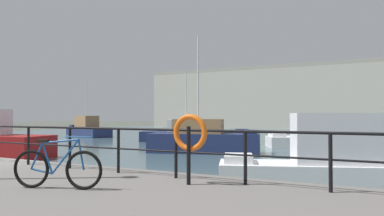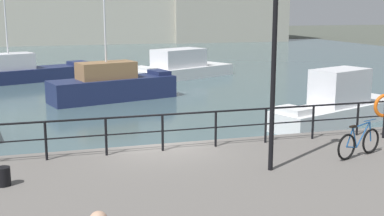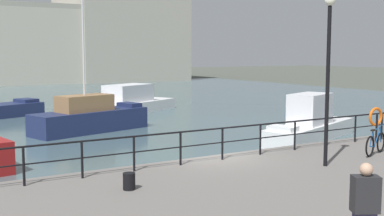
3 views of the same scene
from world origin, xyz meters
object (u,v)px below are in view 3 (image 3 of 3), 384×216
object	(u,v)px
moored_green_narrowboat	(129,102)
life_ring_stand	(376,118)
harbor_building	(16,43)
moored_red_daysailer	(310,124)
parked_bicycle	(375,143)
mooring_bollard	(129,181)
quay_lamp_post	(328,60)
moored_cabin_cruiser	(90,117)
standing_person	(365,211)

from	to	relation	value
moored_green_narrowboat	life_ring_stand	distance (m)	21.85
harbor_building	moored_red_daysailer	bearing A→B (deg)	-88.08
moored_red_daysailer	life_ring_stand	distance (m)	6.15
parked_bicycle	mooring_bollard	bearing A→B (deg)	159.24
moored_green_narrowboat	mooring_bollard	distance (m)	25.31
quay_lamp_post	harbor_building	bearing A→B (deg)	85.83
moored_cabin_cruiser	life_ring_stand	distance (m)	15.67
moored_green_narrowboat	parked_bicycle	size ratio (longest dim) A/B	4.97
harbor_building	moored_cabin_cruiser	xyz separation A→B (m)	(-6.77, -50.50, -5.14)
mooring_bollard	quay_lamp_post	world-z (taller)	quay_lamp_post
life_ring_stand	quay_lamp_post	xyz separation A→B (m)	(-4.75, -1.96, 2.31)
quay_lamp_post	standing_person	size ratio (longest dim) A/B	3.10
moored_green_narrowboat	parked_bicycle	distance (m)	23.43
mooring_bollard	moored_green_narrowboat	bearing A→B (deg)	65.97
mooring_bollard	harbor_building	bearing A→B (deg)	80.35
harbor_building	life_ring_stand	bearing A→B (deg)	-90.09
standing_person	parked_bicycle	bearing A→B (deg)	155.99
moored_green_narrowboat	mooring_bollard	bearing A→B (deg)	39.30
moored_cabin_cruiser	mooring_bollard	bearing A→B (deg)	-121.97
moored_cabin_cruiser	life_ring_stand	xyz separation A→B (m)	(6.67, -14.13, 1.09)
mooring_bollard	quay_lamp_post	xyz separation A→B (m)	(6.35, -0.66, 3.07)
quay_lamp_post	standing_person	xyz separation A→B (m)	(-4.77, -5.47, -2.43)
harbor_building	life_ring_stand	xyz separation A→B (m)	(-0.10, -64.63, -4.05)
parked_bicycle	mooring_bollard	distance (m)	9.16
life_ring_stand	harbor_building	bearing A→B (deg)	89.91
quay_lamp_post	mooring_bollard	bearing A→B (deg)	174.08
parked_bicycle	life_ring_stand	bearing A→B (deg)	20.06
harbor_building	parked_bicycle	distance (m)	66.41
moored_cabin_cruiser	moored_green_narrowboat	distance (m)	9.66
harbor_building	parked_bicycle	bearing A→B (deg)	-91.78
moored_cabin_cruiser	standing_person	bearing A→B (deg)	-113.48
standing_person	harbor_building	bearing A→B (deg)	-159.30
quay_lamp_post	standing_person	bearing A→B (deg)	-131.09
moored_red_daysailer	mooring_bollard	xyz separation A→B (m)	(-13.18, -6.99, 0.34)
life_ring_stand	standing_person	distance (m)	12.08
moored_cabin_cruiser	parked_bicycle	size ratio (longest dim) A/B	4.33
moored_red_daysailer	mooring_bollard	world-z (taller)	moored_red_daysailer
moored_red_daysailer	moored_green_narrowboat	bearing A→B (deg)	-101.23
moored_cabin_cruiser	standing_person	distance (m)	21.78
harbor_building	mooring_bollard	xyz separation A→B (m)	(-11.20, -65.93, -4.80)
harbor_building	parked_bicycle	xyz separation A→B (m)	(-2.05, -66.22, -4.63)
moored_green_narrowboat	standing_person	bearing A→B (deg)	46.72
quay_lamp_post	life_ring_stand	bearing A→B (deg)	22.41
moored_red_daysailer	life_ring_stand	xyz separation A→B (m)	(-2.08, -5.69, 1.09)
moored_green_narrowboat	standing_person	size ratio (longest dim) A/B	4.98
moored_red_daysailer	life_ring_stand	size ratio (longest dim) A/B	5.38
parked_bicycle	mooring_bollard	world-z (taller)	parked_bicycle
parked_bicycle	quay_lamp_post	world-z (taller)	quay_lamp_post
moored_green_narrowboat	moored_red_daysailer	distance (m)	16.38
harbor_building	mooring_bollard	size ratio (longest dim) A/B	146.87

